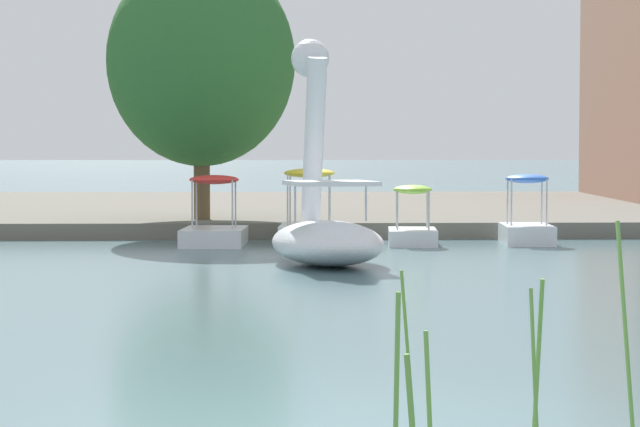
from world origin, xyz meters
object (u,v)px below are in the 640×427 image
object	(u,v)px
swan_boat	(325,219)
pedal_boat_red	(214,227)
tree_sapling_by_fence	(201,61)
pedal_boat_blue	(527,224)
pedal_boat_lime	(412,226)
pedal_boat_yellow	(309,222)

from	to	relation	value
swan_boat	pedal_boat_red	bearing A→B (deg)	115.89
pedal_boat_red	tree_sapling_by_fence	bearing A→B (deg)	97.65
pedal_boat_red	pedal_boat_blue	distance (m)	6.89
pedal_boat_red	pedal_boat_lime	size ratio (longest dim) A/B	1.15
pedal_boat_blue	swan_boat	bearing A→B (deg)	-133.93
swan_boat	pedal_boat_yellow	xyz separation A→B (m)	(-0.14, 4.87, -0.32)
swan_boat	pedal_boat_lime	xyz separation A→B (m)	(2.10, 4.61, -0.41)
pedal_boat_lime	tree_sapling_by_fence	size ratio (longest dim) A/B	0.29
pedal_boat_yellow	pedal_boat_lime	size ratio (longest dim) A/B	1.27
pedal_boat_blue	pedal_boat_red	bearing A→B (deg)	-177.67
pedal_boat_red	tree_sapling_by_fence	distance (m)	5.21
pedal_boat_red	pedal_boat_lime	distance (m)	4.32
swan_boat	pedal_boat_lime	bearing A→B (deg)	65.47
swan_boat	pedal_boat_blue	world-z (taller)	swan_boat
pedal_boat_blue	tree_sapling_by_fence	bearing A→B (deg)	156.36
swan_boat	pedal_boat_blue	xyz separation A→B (m)	(4.67, 4.84, -0.39)
pedal_boat_lime	swan_boat	bearing A→B (deg)	-114.53
pedal_boat_red	pedal_boat_blue	size ratio (longest dim) A/B	1.06
pedal_boat_lime	tree_sapling_by_fence	world-z (taller)	tree_sapling_by_fence
pedal_boat_yellow	pedal_boat_lime	bearing A→B (deg)	-6.58
pedal_boat_yellow	pedal_boat_lime	world-z (taller)	pedal_boat_yellow
swan_boat	pedal_boat_red	xyz separation A→B (m)	(-2.22, 4.56, -0.42)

